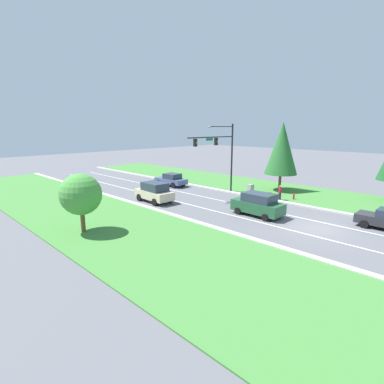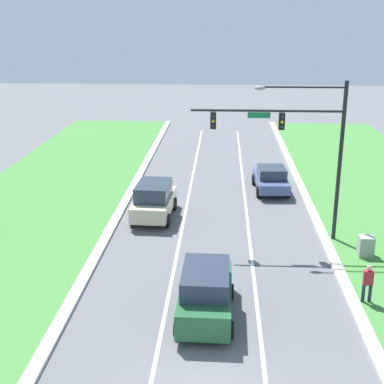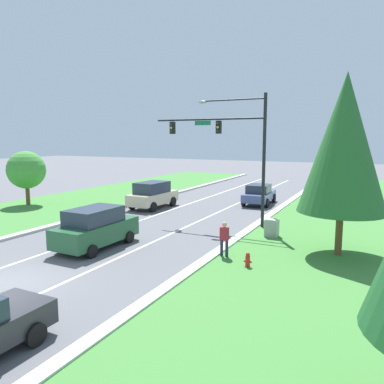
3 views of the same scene
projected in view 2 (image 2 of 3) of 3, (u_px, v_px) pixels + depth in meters
name	position (u px, v px, depth m)	size (l,w,h in m)	color
traffic_signal_mast	(299.00, 137.00, 26.03)	(7.47, 0.41, 8.11)	black
champagne_suv	(154.00, 200.00, 30.35)	(2.34, 4.59, 2.07)	beige
forest_suv	(206.00, 292.00, 20.21)	(2.20, 4.60, 2.04)	#235633
slate_blue_sedan	(271.00, 179.00, 35.09)	(2.31, 4.60, 1.68)	#475684
utility_cabinet	(366.00, 247.00, 25.43)	(0.70, 0.60, 1.05)	#9E9E99
pedestrian	(368.00, 282.00, 21.15)	(0.40, 0.24, 1.69)	#232842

